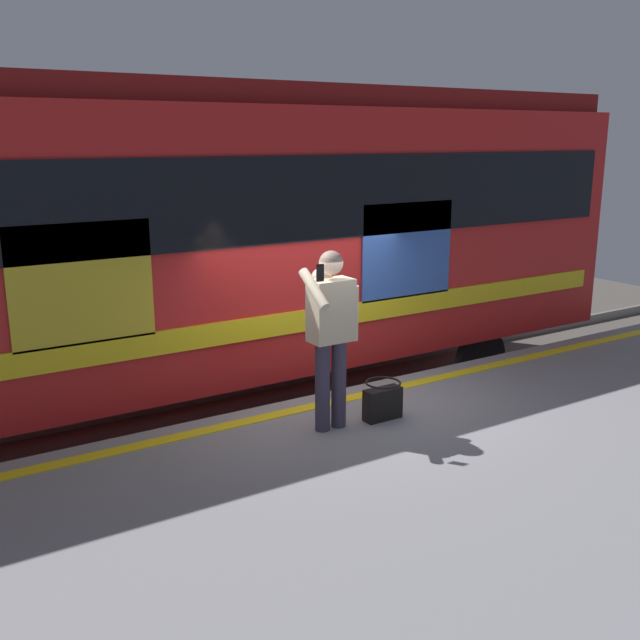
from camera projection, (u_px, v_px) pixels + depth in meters
name	position (u px, v px, depth m)	size (l,w,h in m)	color
ground_plane	(323.00, 469.00, 8.05)	(24.03, 24.03, 0.00)	#4C4742
platform	(460.00, 516.00, 6.18)	(16.02, 4.30, 0.90)	gray
safety_line	(339.00, 400.00, 7.58)	(15.70, 0.16, 0.01)	yellow
track_rail_near	(269.00, 426.00, 9.05)	(20.83, 0.08, 0.16)	slate
track_rail_far	(221.00, 393.00, 10.23)	(20.83, 0.08, 0.16)	slate
train_carriage	(204.00, 226.00, 8.80)	(10.78, 3.12, 3.97)	red
passenger	(331.00, 325.00, 6.65)	(0.57, 0.55, 1.69)	#383347
handbag	(383.00, 401.00, 7.05)	(0.39, 0.35, 0.38)	black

